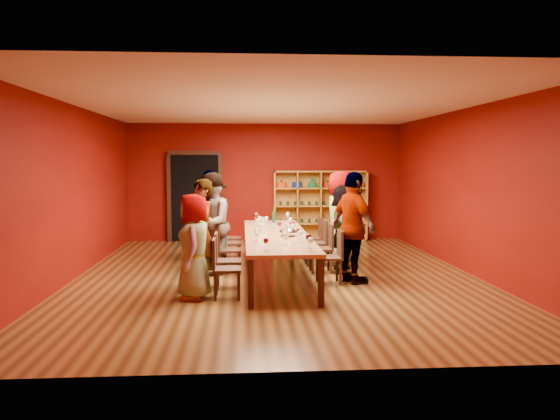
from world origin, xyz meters
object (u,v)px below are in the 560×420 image
Objects in this scene: person_right_4 at (336,219)px; wine_bottle at (274,217)px; person_right_1 at (353,228)px; chair_person_right_2 at (325,245)px; person_left_2 at (211,224)px; person_right_2 at (344,229)px; chair_person_left_0 at (222,265)px; person_left_4 at (210,215)px; spittoon_bowl at (288,232)px; person_left_3 at (211,220)px; tasting_table at (276,236)px; chair_person_right_4 at (315,235)px; chair_person_right_3 at (320,240)px; person_left_0 at (194,247)px; chair_person_left_2 at (225,247)px; chair_person_left_3 at (227,240)px; chair_person_left_4 at (228,235)px; person_right_3 at (341,218)px; shelving_unit at (320,202)px; person_left_1 at (202,234)px; chair_person_left_1 at (223,257)px; chair_person_right_1 at (334,254)px.

person_right_4 is 1.30m from wine_bottle.
person_right_1 reaches higher than chair_person_right_2.
person_left_2 reaches higher than person_right_2.
person_right_4 is (2.25, 3.19, 0.33)m from chair_person_left_0.
person_left_4 is 6.19× the size of spittoon_bowl.
person_left_2 is 1.03× the size of person_left_3.
tasting_table is 2.19m from person_left_4.
person_left_2 is 2.06× the size of chair_person_right_4.
chair_person_right_3 is at bearing 28.09° from person_right_2.
chair_person_left_2 is at bearing 163.25° from person_left_0.
person_left_2 is 6.14× the size of spittoon_bowl.
chair_person_left_2 is at bearing 90.00° from chair_person_left_0.
chair_person_right_4 is (2.13, 0.55, -0.39)m from person_left_3.
person_left_0 is at bearing 14.32° from person_left_4.
person_right_1 reaches higher than chair_person_left_3.
chair_person_left_4 is 0.48× the size of person_right_3.
person_left_1 is at bearing -116.84° from shelving_unit.
chair_person_right_2 is 0.98m from spittoon_bowl.
chair_person_left_3 is 1.28m from wine_bottle.
chair_person_left_1 is 2.91m from wine_bottle.
person_left_1 reaches higher than chair_person_right_2.
person_left_0 is at bearing -124.91° from chair_person_right_4.
person_right_3 is at bearing 75.79° from chair_person_right_1.
person_right_2 is at bearing -174.21° from person_right_3.
wine_bottle is at bearing 136.65° from person_left_3.
person_right_2 is at bearing -24.81° from person_right_1.
person_left_3 is 2.00× the size of chair_person_right_4.
chair_person_left_2 is (0.34, 1.09, -0.38)m from person_left_1.
shelving_unit is 1.30× the size of person_right_3.
shelving_unit is at bearing 157.54° from person_left_3.
chair_person_left_3 is at bearing 135.87° from chair_person_right_1.
person_right_3 is (2.59, -0.84, -0.00)m from person_left_4.
person_left_3 is at bearing -113.46° from chair_person_left_4.
person_left_4 is at bearing -136.26° from shelving_unit.
wine_bottle is (-1.34, -2.51, -0.11)m from shelving_unit.
person_left_2 is 2.29m from chair_person_right_1.
person_left_2 is 2.06× the size of chair_person_right_2.
chair_person_left_4 is at bearing 154.13° from person_left_1.
spittoon_bowl is (-1.15, -1.28, -0.10)m from person_right_3.
tasting_table is 2.80× the size of person_right_2.
chair_person_left_4 is (0.00, 3.35, 0.00)m from chair_person_left_0.
person_right_3 is at bearing -34.77° from wine_bottle.
shelving_unit is at bearing 79.81° from chair_person_right_4.
person_right_2 is at bearing -21.35° from chair_person_left_3.
chair_person_right_3 is at bearing -45.90° from wine_bottle.
person_left_3 is 2.00× the size of chair_person_left_4.
chair_person_right_3 is 0.48× the size of person_right_3.
chair_person_right_4 is at bearing 43.01° from person_right_3.
person_left_1 is 1.53m from spittoon_bowl.
chair_person_left_3 is (0.34, 1.97, -0.38)m from person_left_1.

